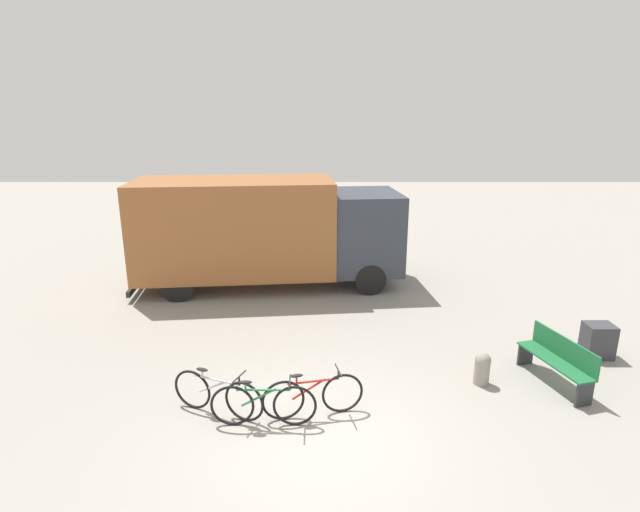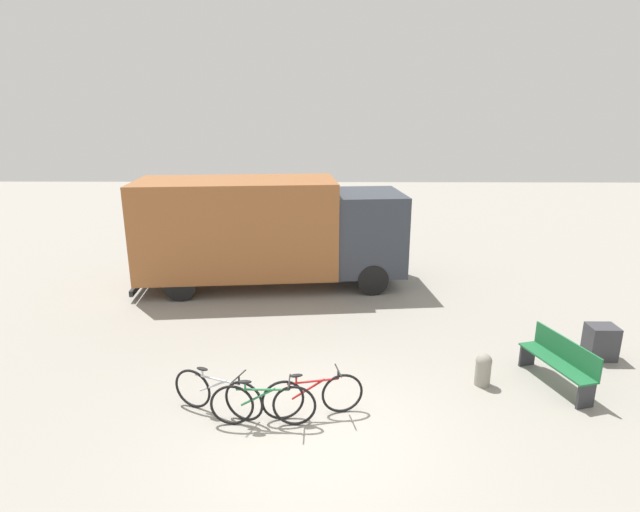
# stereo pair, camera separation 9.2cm
# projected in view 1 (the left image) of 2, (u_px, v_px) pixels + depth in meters

# --- Properties ---
(ground_plane) EXTENTS (60.00, 60.00, 0.00)m
(ground_plane) POSITION_uv_depth(u_px,v_px,m) (320.00, 435.00, 7.92)
(ground_plane) COLOR gray
(delivery_truck) EXTENTS (7.83, 3.25, 3.12)m
(delivery_truck) POSITION_uv_depth(u_px,v_px,m) (266.00, 228.00, 14.42)
(delivery_truck) COLOR #99592D
(delivery_truck) RESTS_ON ground
(park_bench) EXTENTS (0.83, 1.72, 0.92)m
(park_bench) POSITION_uv_depth(u_px,v_px,m) (560.00, 359.00, 9.29)
(park_bench) COLOR #1E6638
(park_bench) RESTS_ON ground
(bicycle_near) EXTENTS (1.63, 0.70, 0.81)m
(bicycle_near) POSITION_uv_depth(u_px,v_px,m) (219.00, 394.00, 8.37)
(bicycle_near) COLOR black
(bicycle_near) RESTS_ON ground
(bicycle_middle) EXTENTS (1.73, 0.44, 0.81)m
(bicycle_middle) POSITION_uv_depth(u_px,v_px,m) (265.00, 404.00, 8.07)
(bicycle_middle) COLOR black
(bicycle_middle) RESTS_ON ground
(bicycle_far) EXTENTS (1.70, 0.52, 0.81)m
(bicycle_far) POSITION_uv_depth(u_px,v_px,m) (315.00, 396.00, 8.32)
(bicycle_far) COLOR black
(bicycle_far) RESTS_ON ground
(bollard_near_bench) EXTENTS (0.30, 0.30, 0.64)m
(bollard_near_bench) POSITION_uv_depth(u_px,v_px,m) (484.00, 367.00, 9.32)
(bollard_near_bench) COLOR gray
(bollard_near_bench) RESTS_ON ground
(utility_box) EXTENTS (0.57, 0.47, 0.72)m
(utility_box) POSITION_uv_depth(u_px,v_px,m) (600.00, 341.00, 10.37)
(utility_box) COLOR #38383D
(utility_box) RESTS_ON ground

